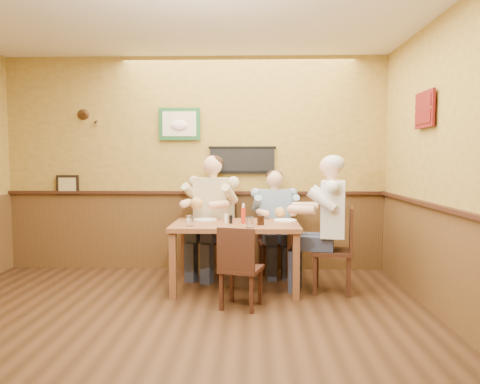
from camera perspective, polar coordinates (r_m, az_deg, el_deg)
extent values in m
plane|color=black|center=(4.02, -9.93, -17.34)|extent=(5.00, 5.00, 0.00)
cube|color=#B3933E|center=(6.21, -5.46, 3.45)|extent=(5.00, 0.02, 2.80)
cube|color=#B3933E|center=(4.05, 26.98, 2.75)|extent=(0.02, 5.00, 2.80)
cube|color=brown|center=(6.27, -5.43, -4.81)|extent=(5.00, 0.02, 1.00)
cube|color=brown|center=(4.16, 26.33, -9.74)|extent=(0.02, 5.00, 1.00)
cube|color=black|center=(6.13, 0.27, 3.93)|extent=(0.88, 0.03, 0.34)
cube|color=#1C5426|center=(6.22, -7.39, 8.23)|extent=(0.54, 0.03, 0.42)
cube|color=black|center=(6.61, -20.27, 0.82)|extent=(0.30, 0.03, 0.26)
cube|color=maroon|center=(5.03, 21.59, 9.33)|extent=(0.03, 0.48, 0.36)
cube|color=brown|center=(5.22, -0.53, -4.07)|extent=(1.40, 0.90, 0.05)
cube|color=brown|center=(4.97, -8.19, -8.91)|extent=(0.07, 0.07, 0.70)
cube|color=brown|center=(4.92, 6.85, -9.04)|extent=(0.07, 0.07, 0.70)
cube|color=brown|center=(5.73, -6.85, -7.19)|extent=(0.07, 0.07, 0.70)
cube|color=brown|center=(5.68, 6.13, -7.27)|extent=(0.07, 0.07, 0.70)
cylinder|color=white|center=(5.01, -6.12, -3.51)|extent=(0.07, 0.07, 0.11)
cylinder|color=white|center=(4.85, 1.20, -3.70)|extent=(0.09, 0.09, 0.11)
cylinder|color=black|center=(5.06, 2.54, -3.46)|extent=(0.08, 0.08, 0.10)
cylinder|color=red|center=(5.17, 0.41, -2.76)|extent=(0.06, 0.06, 0.20)
cylinder|color=white|center=(5.18, -1.71, -3.29)|extent=(0.05, 0.05, 0.10)
cylinder|color=black|center=(5.17, -1.12, -3.36)|extent=(0.05, 0.05, 0.09)
cylinder|color=white|center=(5.45, -4.27, -3.38)|extent=(0.34, 0.34, 0.02)
cylinder|color=white|center=(5.40, 5.51, -3.45)|extent=(0.33, 0.33, 0.02)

